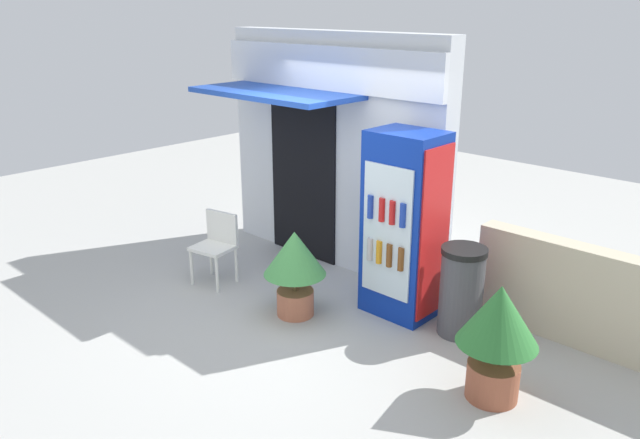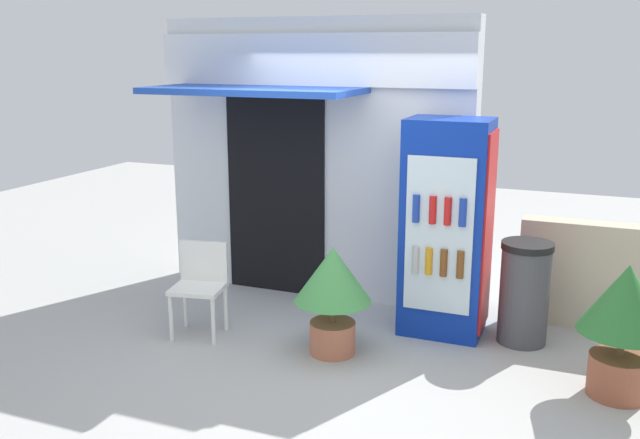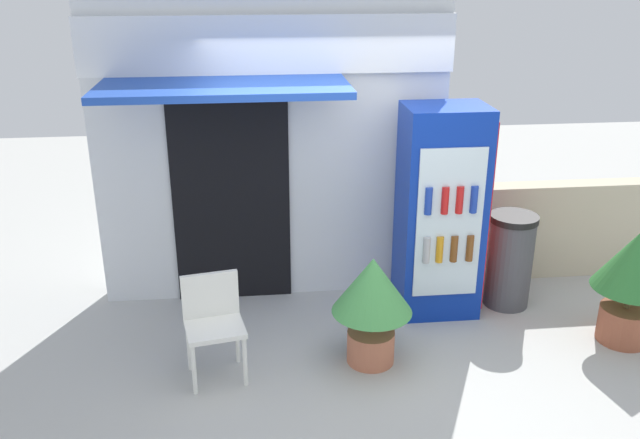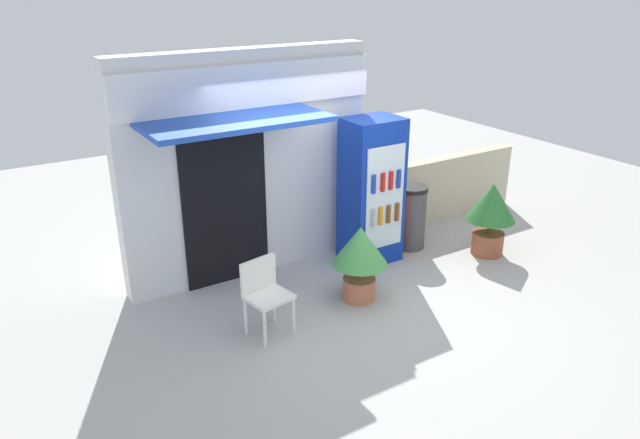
# 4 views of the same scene
# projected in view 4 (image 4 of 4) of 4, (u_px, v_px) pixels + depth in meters

# --- Properties ---
(ground) EXTENTS (16.00, 16.00, 0.00)m
(ground) POSITION_uv_depth(u_px,v_px,m) (357.00, 303.00, 7.13)
(ground) COLOR #B2B2AD
(storefront_building) EXTENTS (3.27, 1.22, 2.84)m
(storefront_building) POSITION_uv_depth(u_px,v_px,m) (247.00, 162.00, 7.38)
(storefront_building) COLOR silver
(storefront_building) RESTS_ON ground
(drink_cooler) EXTENTS (0.75, 0.62, 1.95)m
(drink_cooler) POSITION_uv_depth(u_px,v_px,m) (372.00, 191.00, 7.89)
(drink_cooler) COLOR #0C2D9E
(drink_cooler) RESTS_ON ground
(plastic_chair) EXTENTS (0.51, 0.47, 0.84)m
(plastic_chair) POSITION_uv_depth(u_px,v_px,m) (265.00, 290.00, 6.41)
(plastic_chair) COLOR white
(plastic_chair) RESTS_ON ground
(potted_plant_near_shop) EXTENTS (0.65, 0.65, 0.94)m
(potted_plant_near_shop) POSITION_uv_depth(u_px,v_px,m) (360.00, 253.00, 7.01)
(potted_plant_near_shop) COLOR #BC6B4C
(potted_plant_near_shop) RESTS_ON ground
(potted_plant_curbside) EXTENTS (0.67, 0.67, 1.03)m
(potted_plant_curbside) POSITION_uv_depth(u_px,v_px,m) (491.00, 211.00, 8.16)
(potted_plant_curbside) COLOR #995138
(potted_plant_curbside) RESTS_ON ground
(trash_bin) EXTENTS (0.45, 0.45, 0.92)m
(trash_bin) POSITION_uv_depth(u_px,v_px,m) (410.00, 217.00, 8.44)
(trash_bin) COLOR #47474C
(trash_bin) RESTS_ON ground
(stone_boundary_wall) EXTENTS (2.65, 0.24, 1.00)m
(stone_boundary_wall) POSITION_uv_depth(u_px,v_px,m) (445.00, 187.00, 9.50)
(stone_boundary_wall) COLOR beige
(stone_boundary_wall) RESTS_ON ground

